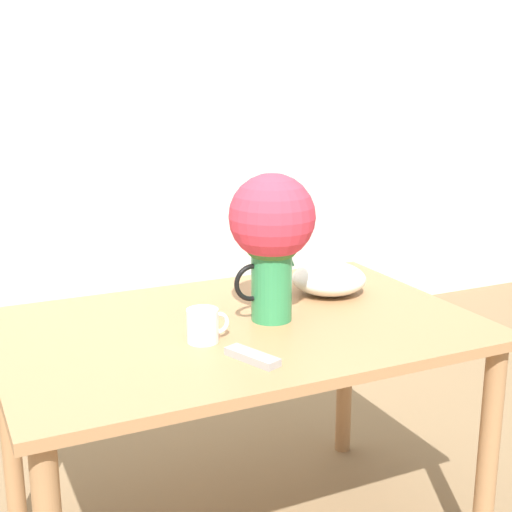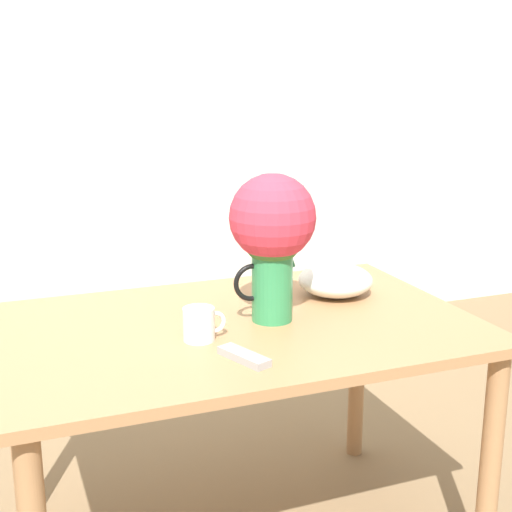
{
  "view_description": "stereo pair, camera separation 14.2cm",
  "coord_description": "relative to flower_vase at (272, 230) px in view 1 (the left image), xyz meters",
  "views": [
    {
      "loc": [
        -0.58,
        -1.75,
        1.44
      ],
      "look_at": [
        0.25,
        0.01,
        0.94
      ],
      "focal_mm": 50.0,
      "sensor_mm": 36.0,
      "label": 1
    },
    {
      "loc": [
        -0.45,
        -1.81,
        1.44
      ],
      "look_at": [
        0.25,
        0.01,
        0.94
      ],
      "focal_mm": 50.0,
      "sensor_mm": 36.0,
      "label": 2
    }
  ],
  "objects": [
    {
      "name": "remote_control",
      "position": [
        -0.18,
        -0.25,
        -0.26
      ],
      "size": [
        0.1,
        0.16,
        0.02
      ],
      "color": "#999999",
      "rests_on": "table"
    },
    {
      "name": "table",
      "position": [
        -0.1,
        0.01,
        -0.37
      ],
      "size": [
        1.35,
        0.89,
        0.75
      ],
      "color": "#A3754C",
      "rests_on": "ground_plane"
    },
    {
      "name": "wall_back",
      "position": [
        -0.3,
        1.89,
        0.28
      ],
      "size": [
        8.0,
        0.05,
        2.6
      ],
      "color": "silver",
      "rests_on": "ground_plane"
    },
    {
      "name": "white_bowl",
      "position": [
        0.28,
        0.15,
        -0.22
      ],
      "size": [
        0.24,
        0.24,
        0.1
      ],
      "color": "silver",
      "rests_on": "table"
    },
    {
      "name": "coffee_mug",
      "position": [
        -0.24,
        -0.08,
        -0.22
      ],
      "size": [
        0.12,
        0.09,
        0.09
      ],
      "color": "white",
      "rests_on": "table"
    },
    {
      "name": "flower_vase",
      "position": [
        0.0,
        0.0,
        0.0
      ],
      "size": [
        0.25,
        0.25,
        0.43
      ],
      "color": "#2D844C",
      "rests_on": "table"
    }
  ]
}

